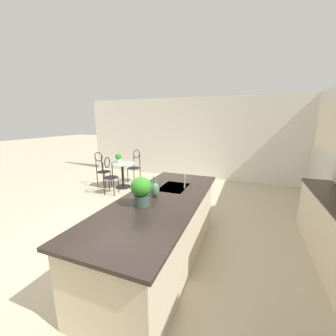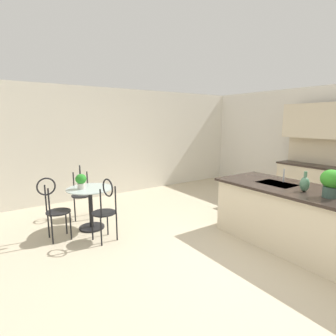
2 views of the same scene
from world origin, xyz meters
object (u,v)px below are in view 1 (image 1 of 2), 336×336
object	(u,v)px
bistro_table	(123,173)
chair_near_window	(102,168)
potted_plant_on_table	(118,158)
chair_by_island	(110,174)
chair_toward_desk	(135,164)
vase_on_counter	(155,189)
potted_plant_counter_near	(141,190)

from	to	relation	value
bistro_table	chair_near_window	world-z (taller)	chair_near_window
chair_near_window	potted_plant_on_table	world-z (taller)	chair_near_window
bistro_table	chair_by_island	world-z (taller)	chair_by_island
chair_toward_desk	vase_on_counter	world-z (taller)	vase_on_counter
vase_on_counter	potted_plant_on_table	bearing A→B (deg)	-137.74
bistro_table	potted_plant_counter_near	bearing A→B (deg)	37.06
potted_plant_on_table	potted_plant_counter_near	distance (m)	3.78
chair_toward_desk	bistro_table	bearing A→B (deg)	-2.94
potted_plant_on_table	potted_plant_counter_near	bearing A→B (deg)	38.46
chair_toward_desk	vase_on_counter	size ratio (longest dim) A/B	3.62
bistro_table	chair_near_window	xyz separation A→B (m)	(0.14, -0.63, 0.13)
bistro_table	chair_near_window	bearing A→B (deg)	-77.77
chair_toward_desk	vase_on_counter	bearing A→B (deg)	34.11
chair_by_island	chair_toward_desk	xyz separation A→B (m)	(-1.31, 0.01, 0.00)
chair_near_window	potted_plant_counter_near	size ratio (longest dim) A/B	2.83
potted_plant_counter_near	vase_on_counter	xyz separation A→B (m)	(-0.35, 0.02, -0.10)
potted_plant_counter_near	vase_on_counter	bearing A→B (deg)	176.63
bistro_table	chair_by_island	xyz separation A→B (m)	(0.65, 0.03, 0.13)
potted_plant_counter_near	vase_on_counter	world-z (taller)	potted_plant_counter_near
chair_by_island	chair_toward_desk	bearing A→B (deg)	179.67
bistro_table	potted_plant_on_table	world-z (taller)	potted_plant_on_table
chair_by_island	vase_on_counter	world-z (taller)	vase_on_counter
vase_on_counter	chair_by_island	bearing A→B (deg)	-131.19
bistro_table	potted_plant_on_table	xyz separation A→B (m)	(-0.03, -0.14, 0.44)
bistro_table	vase_on_counter	size ratio (longest dim) A/B	2.78
chair_near_window	chair_toward_desk	bearing A→B (deg)	140.46
bistro_table	potted_plant_counter_near	world-z (taller)	potted_plant_counter_near
potted_plant_on_table	potted_plant_counter_near	world-z (taller)	potted_plant_counter_near
bistro_table	chair_near_window	size ratio (longest dim) A/B	0.77
potted_plant_on_table	vase_on_counter	bearing A→B (deg)	42.26
chair_toward_desk	potted_plant_counter_near	distance (m)	4.24
chair_by_island	potted_plant_counter_near	world-z (taller)	potted_plant_counter_near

